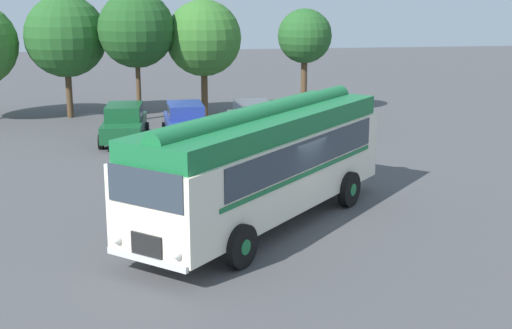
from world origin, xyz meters
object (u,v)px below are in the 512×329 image
Objects in this scene: vintage_bus at (264,160)px; car_far_right at (316,118)px; car_mid_left at (186,122)px; car_near_left at (124,123)px; car_mid_right at (255,120)px.

car_far_right is (4.34, 11.95, -1.05)m from vintage_bus.
car_mid_left is at bearing 97.42° from vintage_bus.
car_near_left is at bearing 179.34° from car_far_right.
vintage_bus reaches higher than car_near_left.
car_mid_left is at bearing -1.91° from car_near_left.
car_mid_left is 0.98× the size of car_far_right.
car_mid_left is 3.11m from car_mid_right.
car_near_left is 1.01× the size of car_mid_left.
car_mid_left and car_mid_right have the same top height.
car_mid_right is 1.00× the size of car_far_right.
vintage_bus is 12.82m from car_near_left.
car_far_right is (2.79, 0.02, 0.00)m from car_mid_right.
vintage_bus is 2.13× the size of car_near_left.
vintage_bus is 2.15× the size of car_mid_left.
car_near_left and car_mid_right have the same top height.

